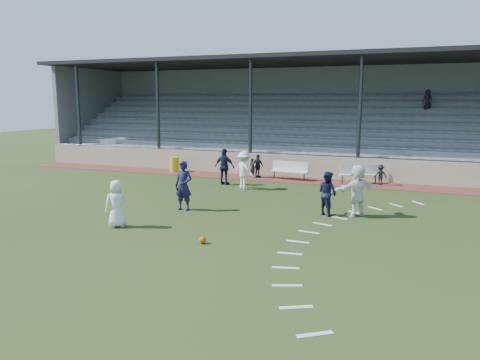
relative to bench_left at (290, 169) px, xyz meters
name	(u,v)px	position (x,y,z in m)	size (l,w,h in m)	color
ground	(211,232)	(0.36, -10.56, -0.58)	(90.00, 90.00, 0.00)	#273817
cinder_track	(296,180)	(0.36, -0.06, -0.57)	(34.00, 2.00, 0.02)	#582823
retaining_wall	(301,166)	(0.36, 0.99, 0.02)	(34.00, 0.18, 1.20)	tan
bench_left	(290,169)	(0.00, 0.00, 0.00)	(2.03, 0.67, 0.95)	silver
bench_right	(359,172)	(3.59, 0.22, 0.00)	(1.99, 1.23, 0.95)	silver
trash_bin	(174,164)	(-7.04, 0.15, -0.14)	(0.53, 0.53, 0.85)	gold
football	(202,240)	(0.63, -11.76, -0.48)	(0.21, 0.21, 0.21)	#CF460C
player_white_lead	(117,204)	(-2.83, -11.14, 0.21)	(0.78, 0.50, 1.59)	white
player_navy_lead	(184,186)	(-1.91, -8.19, 0.37)	(0.69, 0.46, 1.90)	#131536
player_navy_mid	(327,193)	(3.36, -6.89, 0.23)	(0.79, 0.62, 1.63)	#131536
player_white_wing	(244,170)	(-1.32, -3.29, 0.31)	(1.16, 0.67, 1.80)	white
player_navy_wing	(225,167)	(-2.62, -2.61, 0.32)	(1.06, 0.44, 1.81)	#131536
player_white_back	(357,190)	(4.39, -6.68, 0.37)	(1.76, 0.56, 1.90)	white
sub_left_near	(252,168)	(-2.04, -0.19, -0.04)	(0.38, 0.25, 1.05)	black
sub_left_far	(258,166)	(-1.78, 0.00, 0.06)	(0.73, 0.31, 1.25)	black
sub_right	(380,175)	(4.63, 0.08, -0.06)	(0.65, 0.38, 1.01)	black
grandstand	(320,132)	(0.37, 5.71, 1.62)	(34.60, 9.00, 6.61)	gray
penalty_arc	(340,247)	(4.48, -10.56, -0.58)	(3.89, 14.63, 0.01)	white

